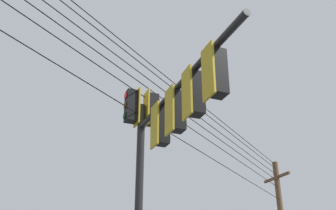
{
  "coord_description": "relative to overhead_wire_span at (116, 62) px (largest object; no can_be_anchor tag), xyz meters",
  "views": [
    {
      "loc": [
        -0.91,
        9.91,
        1.45
      ],
      "look_at": [
        -0.46,
        1.5,
        5.5
      ],
      "focal_mm": 44.36,
      "sensor_mm": 36.0,
      "label": 1
    }
  ],
  "objects": [
    {
      "name": "signal_mast_assembly",
      "position": [
        -1.19,
        0.23,
        -2.12
      ],
      "size": [
        2.78,
        5.03,
        6.75
      ],
      "color": "black",
      "rests_on": "ground"
    },
    {
      "name": "overhead_wire_span",
      "position": [
        0.0,
        0.0,
        0.0
      ],
      "size": [
        12.53,
        23.85,
        2.17
      ],
      "color": "black"
    }
  ]
}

